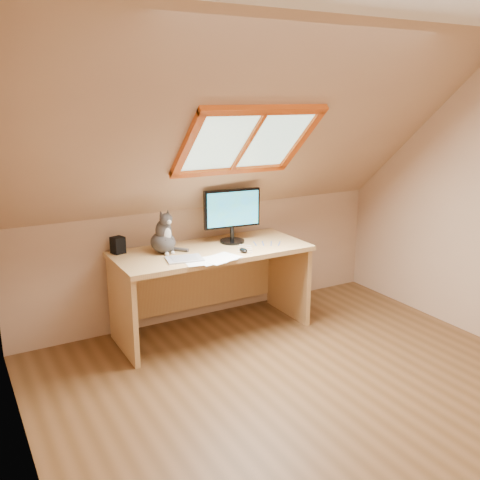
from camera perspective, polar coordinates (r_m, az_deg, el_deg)
ground at (r=3.67m, az=9.22°, el=-17.00°), size 3.50×3.50×0.00m
room_shell at (r=3.09m, az=11.41°, el=5.29°), size 3.52×3.52×2.41m
desk at (r=4.50m, az=-3.42°, el=-3.46°), size 1.60×0.70×0.73m
monitor at (r=4.50m, az=-0.84°, el=2.99°), size 0.50×0.21×0.46m
cat at (r=4.28m, az=-8.17°, el=0.30°), size 0.24×0.27×0.36m
desk_speaker at (r=4.34m, az=-12.90°, el=-0.54°), size 0.11×0.11×0.13m
graphics_tablet at (r=4.11m, az=-5.95°, el=-2.02°), size 0.31×0.24×0.01m
mouse at (r=4.27m, az=0.36°, el=-1.10°), size 0.07×0.11×0.03m
papers at (r=4.10m, az=-2.94°, el=-2.01°), size 0.35×0.30×0.01m
cables at (r=4.46m, az=2.00°, el=-0.59°), size 0.51×0.26×0.01m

